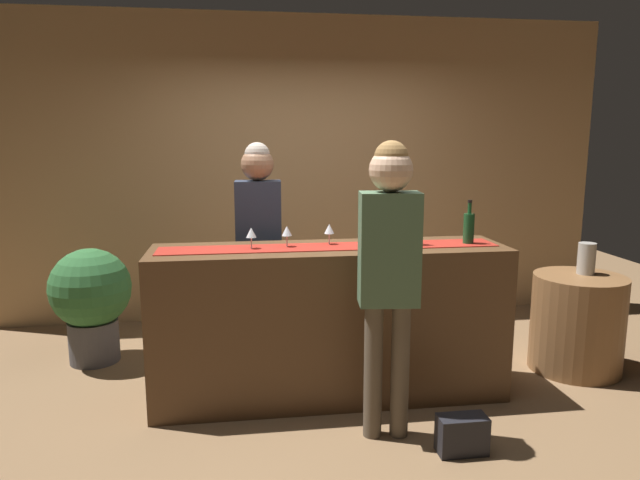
% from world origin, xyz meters
% --- Properties ---
extents(ground_plane, '(10.00, 10.00, 0.00)m').
position_xyz_m(ground_plane, '(0.00, 0.00, 0.00)').
color(ground_plane, brown).
extents(back_wall, '(6.00, 0.12, 2.90)m').
position_xyz_m(back_wall, '(0.00, 1.90, 1.45)').
color(back_wall, tan).
rests_on(back_wall, ground).
extents(bar_counter, '(2.38, 0.60, 1.05)m').
position_xyz_m(bar_counter, '(0.00, 0.00, 0.52)').
color(bar_counter, '#543821').
rests_on(bar_counter, ground).
extents(counter_runner_cloth, '(2.26, 0.28, 0.01)m').
position_xyz_m(counter_runner_cloth, '(0.00, 0.00, 1.05)').
color(counter_runner_cloth, maroon).
rests_on(counter_runner_cloth, bar_counter).
extents(wine_bottle_amber, '(0.07, 0.07, 0.30)m').
position_xyz_m(wine_bottle_amber, '(0.56, -0.01, 1.16)').
color(wine_bottle_amber, brown).
rests_on(wine_bottle_amber, bar_counter).
extents(wine_bottle_clear, '(0.07, 0.07, 0.30)m').
position_xyz_m(wine_bottle_clear, '(0.25, 0.06, 1.16)').
color(wine_bottle_clear, '#B2C6C1').
rests_on(wine_bottle_clear, bar_counter).
extents(wine_bottle_green, '(0.07, 0.07, 0.30)m').
position_xyz_m(wine_bottle_green, '(0.96, -0.02, 1.16)').
color(wine_bottle_green, '#194723').
rests_on(wine_bottle_green, bar_counter).
extents(wine_glass_near_customer, '(0.07, 0.07, 0.14)m').
position_xyz_m(wine_glass_near_customer, '(0.01, 0.08, 1.15)').
color(wine_glass_near_customer, silver).
rests_on(wine_glass_near_customer, bar_counter).
extents(wine_glass_mid_counter, '(0.07, 0.07, 0.14)m').
position_xyz_m(wine_glass_mid_counter, '(-0.52, 0.00, 1.15)').
color(wine_glass_mid_counter, silver).
rests_on(wine_glass_mid_counter, bar_counter).
extents(wine_glass_far_end, '(0.07, 0.07, 0.14)m').
position_xyz_m(wine_glass_far_end, '(-0.28, 0.03, 1.15)').
color(wine_glass_far_end, silver).
rests_on(wine_glass_far_end, bar_counter).
extents(bartender, '(0.35, 0.24, 1.73)m').
position_xyz_m(bartender, '(-0.45, 0.58, 1.08)').
color(bartender, '#26262B').
rests_on(bartender, ground).
extents(customer_sipping, '(0.36, 0.25, 1.76)m').
position_xyz_m(customer_sipping, '(0.25, -0.60, 1.09)').
color(customer_sipping, brown).
rests_on(customer_sipping, ground).
extents(round_side_table, '(0.68, 0.68, 0.74)m').
position_xyz_m(round_side_table, '(1.94, 0.17, 0.37)').
color(round_side_table, brown).
rests_on(round_side_table, ground).
extents(vase_on_side_table, '(0.13, 0.13, 0.24)m').
position_xyz_m(vase_on_side_table, '(2.02, 0.23, 0.86)').
color(vase_on_side_table, '#A8A399').
rests_on(vase_on_side_table, round_side_table).
extents(potted_plant_tall, '(0.63, 0.63, 0.92)m').
position_xyz_m(potted_plant_tall, '(-1.76, 0.87, 0.53)').
color(potted_plant_tall, '#4C4C51').
rests_on(potted_plant_tall, ground).
extents(handbag, '(0.28, 0.14, 0.22)m').
position_xyz_m(handbag, '(0.63, -0.85, 0.11)').
color(handbag, black).
rests_on(handbag, ground).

